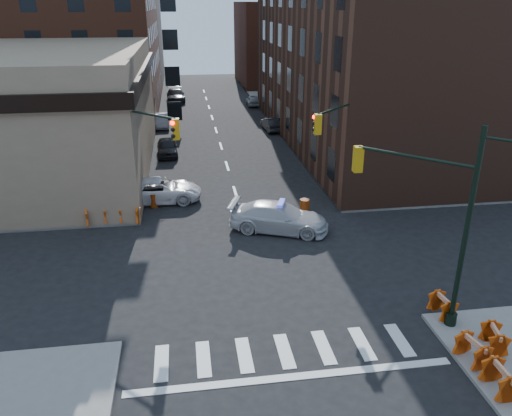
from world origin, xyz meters
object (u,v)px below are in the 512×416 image
object	(u,v)px
parked_car_wnear	(167,147)
barrel_road	(305,208)
police_car	(279,217)
pedestrian_b	(46,202)
parked_car_wfar	(161,121)
barrel_bank	(154,200)
pickup	(158,190)
parked_car_enear	(271,124)
pedestrian_a	(55,206)
barricade_se_a	(442,306)
barricade_nw_a	(131,215)

from	to	relation	value
parked_car_wnear	barrel_road	world-z (taller)	parked_car_wnear
police_car	pedestrian_b	world-z (taller)	pedestrian_b
parked_car_wfar	barrel_bank	size ratio (longest dim) A/B	4.54
pickup	pedestrian_b	size ratio (longest dim) A/B	2.91
parked_car_enear	pedestrian_b	bearing A→B (deg)	44.83
parked_car_wfar	pedestrian_a	size ratio (longest dim) A/B	2.22
barrel_bank	police_car	bearing A→B (deg)	-32.64
parked_car_wnear	parked_car_enear	size ratio (longest dim) A/B	1.02
parked_car_wfar	barricade_se_a	size ratio (longest dim) A/B	3.48
parked_car_wnear	barrel_bank	bearing A→B (deg)	-96.06
barrel_bank	barrel_road	bearing A→B (deg)	-16.64
police_car	pickup	size ratio (longest dim) A/B	1.01
pickup	barricade_se_a	xyz separation A→B (m)	(11.81, -14.88, -0.17)
police_car	barricade_nw_a	distance (m)	8.58
pickup	pedestrian_a	size ratio (longest dim) A/B	2.98
parked_car_wnear	pedestrian_b	world-z (taller)	pedestrian_b
pedestrian_b	parked_car_wfar	bearing A→B (deg)	75.79
parked_car_enear	barrel_road	size ratio (longest dim) A/B	3.87
pickup	pedestrian_a	bearing A→B (deg)	114.30
parked_car_enear	parked_car_wfar	bearing A→B (deg)	-20.76
parked_car_wnear	barrel_bank	size ratio (longest dim) A/B	4.51
pickup	parked_car_wnear	bearing A→B (deg)	-1.82
police_car	parked_car_enear	world-z (taller)	police_car
parked_car_wnear	barricade_se_a	bearing A→B (deg)	-68.59
police_car	barrel_road	distance (m)	2.70
police_car	parked_car_wfar	world-z (taller)	police_car
parked_car_enear	barrel_road	distance (m)	21.60
pickup	barrel_bank	bearing A→B (deg)	163.29
pickup	parked_car_wfar	size ratio (longest dim) A/B	1.34
parked_car_wfar	barricade_se_a	bearing A→B (deg)	-75.83
pickup	barrel_bank	distance (m)	1.06
parked_car_wfar	pedestrian_b	world-z (taller)	pedestrian_b
parked_car_wnear	barrel_road	bearing A→B (deg)	-62.26
police_car	pickup	world-z (taller)	police_car
pedestrian_b	barrel_road	xyz separation A→B (m)	(15.17, -1.62, -0.58)
pedestrian_b	barrel_road	size ratio (longest dim) A/B	1.82
police_car	pedestrian_a	distance (m)	12.97
parked_car_enear	barricade_se_a	size ratio (longest dim) A/B	3.40
parked_car_enear	barricade_nw_a	size ratio (longest dim) A/B	3.19
police_car	barrel_bank	size ratio (longest dim) A/B	6.12
barricade_se_a	pedestrian_a	bearing A→B (deg)	49.22
pedestrian_a	police_car	bearing A→B (deg)	29.14
barricade_se_a	barrel_road	bearing A→B (deg)	9.29
pedestrian_b	parked_car_enear	bearing A→B (deg)	49.84
pedestrian_a	pedestrian_b	distance (m)	0.81
parked_car_enear	parked_car_wnear	bearing A→B (deg)	30.68
police_car	barricade_se_a	distance (m)	10.58
parked_car_wnear	police_car	bearing A→B (deg)	-70.90
pedestrian_a	pedestrian_b	size ratio (longest dim) A/B	0.98
barrel_road	parked_car_wfar	bearing A→B (deg)	110.47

